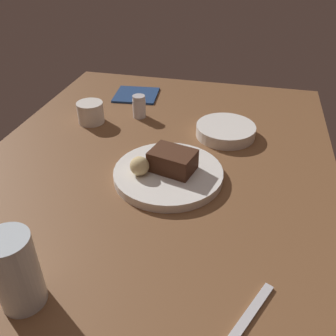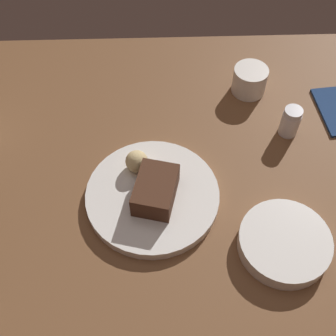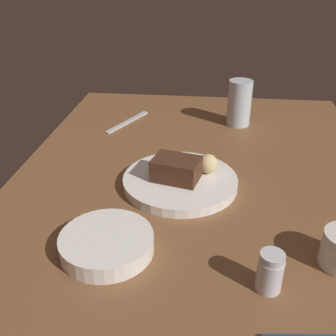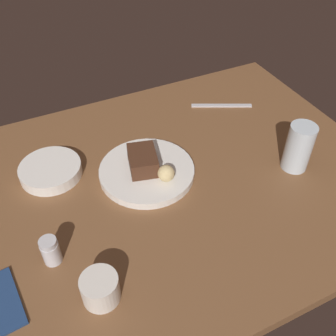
{
  "view_description": "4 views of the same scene",
  "coord_description": "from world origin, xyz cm",
  "px_view_note": "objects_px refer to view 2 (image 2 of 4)",
  "views": [
    {
      "loc": [
        -64.53,
        -19.73,
        50.93
      ],
      "look_at": [
        -1.28,
        -4.68,
        6.5
      ],
      "focal_mm": 38.98,
      "sensor_mm": 36.0,
      "label": 1
    },
    {
      "loc": [
        1.41,
        -47.99,
        73.36
      ],
      "look_at": [
        2.91,
        -1.69,
        8.86
      ],
      "focal_mm": 47.83,
      "sensor_mm": 36.0,
      "label": 2
    },
    {
      "loc": [
        71.18,
        0.68,
        46.47
      ],
      "look_at": [
        1.53,
        -6.88,
        7.93
      ],
      "focal_mm": 41.64,
      "sensor_mm": 36.0,
      "label": 3
    },
    {
      "loc": [
        26.16,
        62.57,
        72.21
      ],
      "look_at": [
        -3.79,
        0.21,
        7.53
      ],
      "focal_mm": 41.38,
      "sensor_mm": 36.0,
      "label": 4
    }
  ],
  "objects_px": {
    "chocolate_cake_slice": "(156,190)",
    "coffee_cup": "(250,80)",
    "bread_roll": "(137,161)",
    "dessert_plate": "(152,196)",
    "salt_shaker": "(290,122)",
    "side_bowl": "(284,243)"
  },
  "relations": [
    {
      "from": "chocolate_cake_slice",
      "to": "bread_roll",
      "type": "bearing_deg",
      "value": 117.42
    },
    {
      "from": "bread_roll",
      "to": "side_bowl",
      "type": "distance_m",
      "value": 0.3
    },
    {
      "from": "dessert_plate",
      "to": "coffee_cup",
      "type": "height_order",
      "value": "coffee_cup"
    },
    {
      "from": "bread_roll",
      "to": "side_bowl",
      "type": "height_order",
      "value": "bread_roll"
    },
    {
      "from": "bread_roll",
      "to": "chocolate_cake_slice",
      "type": "bearing_deg",
      "value": -62.58
    },
    {
      "from": "bread_roll",
      "to": "coffee_cup",
      "type": "bearing_deg",
      "value": 42.16
    },
    {
      "from": "dessert_plate",
      "to": "salt_shaker",
      "type": "height_order",
      "value": "salt_shaker"
    },
    {
      "from": "dessert_plate",
      "to": "coffee_cup",
      "type": "xyz_separation_m",
      "value": [
        0.22,
        0.28,
        0.02
      ]
    },
    {
      "from": "dessert_plate",
      "to": "bread_roll",
      "type": "relative_size",
      "value": 5.81
    },
    {
      "from": "dessert_plate",
      "to": "salt_shaker",
      "type": "bearing_deg",
      "value": 28.59
    },
    {
      "from": "chocolate_cake_slice",
      "to": "side_bowl",
      "type": "bearing_deg",
      "value": -23.91
    },
    {
      "from": "chocolate_cake_slice",
      "to": "salt_shaker",
      "type": "relative_size",
      "value": 1.46
    },
    {
      "from": "dessert_plate",
      "to": "bread_roll",
      "type": "distance_m",
      "value": 0.07
    },
    {
      "from": "bread_roll",
      "to": "side_bowl",
      "type": "bearing_deg",
      "value": -32.83
    },
    {
      "from": "chocolate_cake_slice",
      "to": "salt_shaker",
      "type": "height_order",
      "value": "same"
    },
    {
      "from": "coffee_cup",
      "to": "chocolate_cake_slice",
      "type": "bearing_deg",
      "value": -126.16
    },
    {
      "from": "bread_roll",
      "to": "salt_shaker",
      "type": "height_order",
      "value": "salt_shaker"
    },
    {
      "from": "chocolate_cake_slice",
      "to": "bread_roll",
      "type": "xyz_separation_m",
      "value": [
        -0.03,
        0.07,
        -0.0
      ]
    },
    {
      "from": "chocolate_cake_slice",
      "to": "coffee_cup",
      "type": "relative_size",
      "value": 1.3
    },
    {
      "from": "salt_shaker",
      "to": "side_bowl",
      "type": "xyz_separation_m",
      "value": [
        -0.06,
        -0.26,
        -0.02
      ]
    },
    {
      "from": "dessert_plate",
      "to": "bread_roll",
      "type": "height_order",
      "value": "bread_roll"
    },
    {
      "from": "chocolate_cake_slice",
      "to": "coffee_cup",
      "type": "bearing_deg",
      "value": 53.84
    }
  ]
}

